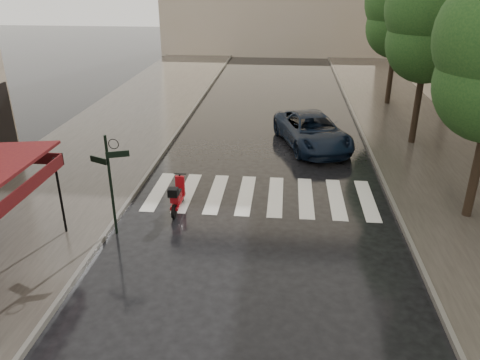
# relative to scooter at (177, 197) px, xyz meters

# --- Properties ---
(ground) EXTENTS (120.00, 120.00, 0.00)m
(ground) POSITION_rel_scooter_xyz_m (-0.32, -4.63, -0.50)
(ground) COLOR black
(ground) RESTS_ON ground
(sidewalk_near) EXTENTS (6.00, 60.00, 0.12)m
(sidewalk_near) POSITION_rel_scooter_xyz_m (-4.82, 7.37, -0.44)
(sidewalk_near) COLOR #38332D
(sidewalk_near) RESTS_ON ground
(sidewalk_far) EXTENTS (5.50, 60.00, 0.12)m
(sidewalk_far) POSITION_rel_scooter_xyz_m (9.93, 7.37, -0.44)
(sidewalk_far) COLOR #38332D
(sidewalk_far) RESTS_ON ground
(curb_near) EXTENTS (0.12, 60.00, 0.16)m
(curb_near) POSITION_rel_scooter_xyz_m (-1.77, 7.37, -0.42)
(curb_near) COLOR #595651
(curb_near) RESTS_ON ground
(curb_far) EXTENTS (0.12, 60.00, 0.16)m
(curb_far) POSITION_rel_scooter_xyz_m (7.13, 7.37, -0.42)
(curb_far) COLOR #595651
(curb_far) RESTS_ON ground
(crosswalk) EXTENTS (7.85, 3.20, 0.01)m
(crosswalk) POSITION_rel_scooter_xyz_m (2.66, 1.37, -0.49)
(crosswalk) COLOR silver
(crosswalk) RESTS_ON ground
(signpost) EXTENTS (1.17, 0.29, 3.10)m
(signpost) POSITION_rel_scooter_xyz_m (-1.51, -1.63, 1.34)
(signpost) COLOR black
(signpost) RESTS_ON ground
(tree_mid) EXTENTS (3.80, 3.80, 8.34)m
(tree_mid) POSITION_rel_scooter_xyz_m (9.18, 7.37, 5.10)
(tree_mid) COLOR black
(tree_mid) RESTS_ON sidewalk_far
(tree_far) EXTENTS (3.80, 3.80, 8.16)m
(tree_far) POSITION_rel_scooter_xyz_m (9.38, 14.37, 4.96)
(tree_far) COLOR black
(tree_far) RESTS_ON sidewalk_far
(scooter) EXTENTS (0.43, 1.62, 1.07)m
(scooter) POSITION_rel_scooter_xyz_m (0.00, 0.00, 0.00)
(scooter) COLOR black
(scooter) RESTS_ON ground
(parked_car) EXTENTS (3.80, 5.68, 1.45)m
(parked_car) POSITION_rel_scooter_xyz_m (4.64, 6.72, 0.23)
(parked_car) COLOR black
(parked_car) RESTS_ON ground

